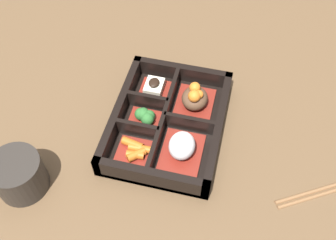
{
  "coord_description": "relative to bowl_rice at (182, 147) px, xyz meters",
  "views": [
    {
      "loc": [
        0.42,
        0.1,
        0.61
      ],
      "look_at": [
        0.0,
        0.0,
        0.03
      ],
      "focal_mm": 42.0,
      "sensor_mm": 36.0,
      "label": 1
    }
  ],
  "objects": [
    {
      "name": "bowl_tofu",
      "position": [
        -0.13,
        -0.09,
        -0.01
      ],
      "size": [
        0.06,
        0.06,
        0.03
      ],
      "color": "maroon",
      "rests_on": "bento_base"
    },
    {
      "name": "bowl_rice",
      "position": [
        0.0,
        0.0,
        0.0
      ],
      "size": [
        0.09,
        0.07,
        0.05
      ],
      "color": "maroon",
      "rests_on": "bento_base"
    },
    {
      "name": "bento_rim",
      "position": [
        -0.06,
        -0.04,
        -0.01
      ],
      "size": [
        0.26,
        0.2,
        0.04
      ],
      "color": "black",
      "rests_on": "ground_plane"
    },
    {
      "name": "ground_plane",
      "position": [
        -0.06,
        -0.04,
        -0.03
      ],
      "size": [
        3.0,
        3.0,
        0.0
      ],
      "primitive_type": "plane",
      "color": "brown"
    },
    {
      "name": "bowl_stew",
      "position": [
        -0.11,
        0.0,
        0.0
      ],
      "size": [
        0.09,
        0.07,
        0.06
      ],
      "color": "maroon",
      "rests_on": "bento_base"
    },
    {
      "name": "tea_cup",
      "position": [
        0.12,
        -0.25,
        0.01
      ],
      "size": [
        0.09,
        0.09,
        0.07
      ],
      "color": "#2D2823",
      "rests_on": "ground_plane"
    },
    {
      "name": "bowl_carrots",
      "position": [
        0.02,
        -0.08,
        -0.01
      ],
      "size": [
        0.06,
        0.07,
        0.02
      ],
      "color": "maroon",
      "rests_on": "bento_base"
    },
    {
      "name": "bento_base",
      "position": [
        -0.06,
        -0.04,
        -0.03
      ],
      "size": [
        0.26,
        0.2,
        0.01
      ],
      "color": "black",
      "rests_on": "ground_plane"
    },
    {
      "name": "chopsticks",
      "position": [
        -0.0,
        0.27,
        -0.03
      ],
      "size": [
        0.13,
        0.2,
        0.01
      ],
      "color": "brown",
      "rests_on": "ground_plane"
    },
    {
      "name": "bowl_greens",
      "position": [
        -0.05,
        -0.08,
        -0.01
      ],
      "size": [
        0.05,
        0.06,
        0.03
      ],
      "color": "maroon",
      "rests_on": "bento_base"
    }
  ]
}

